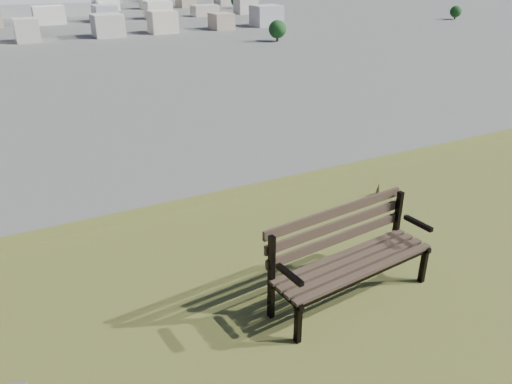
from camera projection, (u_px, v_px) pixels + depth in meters
park_bench at (348, 251)px, 4.69m from camera, size 1.71×0.71×0.87m
arena at (34, 4)px, 256.33m from camera, size 59.08×31.68×23.73m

